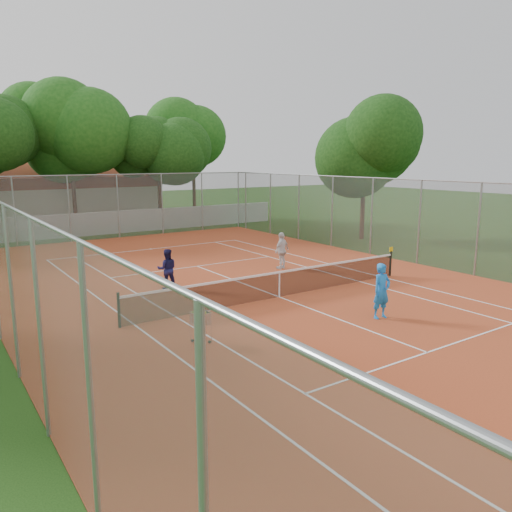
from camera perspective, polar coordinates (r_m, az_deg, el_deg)
ground at (r=18.20m, az=2.67°, el=-4.77°), size 120.00×120.00×0.00m
court_pad at (r=18.20m, az=2.67°, el=-4.74°), size 18.00×34.00×0.02m
court_lines at (r=18.19m, az=2.67°, el=-4.70°), size 10.98×23.78×0.01m
tennis_net at (r=18.07m, az=2.68°, el=-3.21°), size 11.88×0.10×0.98m
perimeter_fence at (r=17.76m, az=2.73°, el=1.45°), size 18.00×34.00×4.00m
boundary_wall at (r=34.88m, az=-16.45°, el=3.67°), size 26.00×0.30×1.50m
clubhouse at (r=43.91m, az=-23.14°, el=6.57°), size 16.40×9.00×4.40m
tropical_trees at (r=37.49m, az=-18.26°, el=10.57°), size 29.00×19.00×10.00m
player_near at (r=16.11m, az=14.16°, el=-3.89°), size 0.67×0.47×1.75m
player_far_left at (r=19.45m, az=-10.12°, el=-1.47°), size 0.92×0.83×1.56m
player_far_right at (r=22.71m, az=2.97°, el=0.64°), size 1.06×0.71×1.68m
ball_hopper at (r=13.72m, az=-6.35°, el=-7.99°), size 0.47×0.47×0.96m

